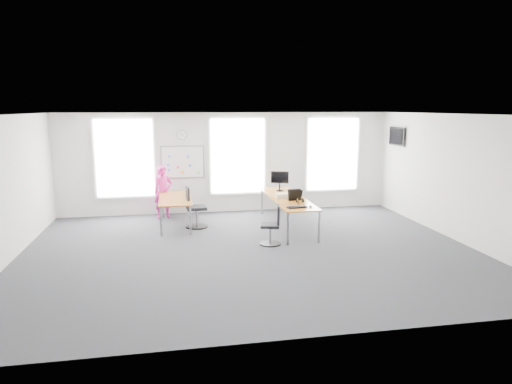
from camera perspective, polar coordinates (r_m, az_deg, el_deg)
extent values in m
plane|color=#242429|center=(10.26, -0.74, -7.34)|extent=(10.00, 10.00, 0.00)
plane|color=silver|center=(9.76, -0.78, 9.67)|extent=(10.00, 10.00, 0.00)
plane|color=white|center=(13.82, -3.55, 3.68)|extent=(10.00, 0.00, 10.00)
plane|color=white|center=(6.08, 5.61, -5.25)|extent=(10.00, 0.00, 10.00)
plane|color=white|center=(10.33, -29.27, 0.00)|extent=(0.00, 10.00, 10.00)
plane|color=white|center=(11.80, 23.94, 1.61)|extent=(0.00, 10.00, 10.00)
cube|color=silver|center=(13.74, -16.09, 4.08)|extent=(1.60, 0.06, 2.20)
cube|color=silver|center=(13.81, -2.30, 4.52)|extent=(1.60, 0.06, 2.20)
cube|color=silver|center=(14.53, 9.53, 4.69)|extent=(1.60, 0.06, 2.20)
cube|color=#BC6A24|center=(12.09, 3.92, -0.77)|extent=(0.87, 3.27, 0.03)
cylinder|color=gray|center=(10.61, 4.02, -4.60)|extent=(0.05, 0.05, 0.76)
cylinder|color=gray|center=(10.82, 7.90, -4.38)|extent=(0.05, 0.05, 0.76)
cylinder|color=gray|center=(13.60, 0.73, -1.19)|extent=(0.05, 0.05, 0.76)
cylinder|color=gray|center=(13.76, 3.80, -1.07)|extent=(0.05, 0.05, 0.76)
cube|color=#BC6A24|center=(12.40, -10.10, -0.76)|extent=(0.84, 2.10, 0.03)
cylinder|color=gray|center=(11.53, -11.79, -3.64)|extent=(0.05, 0.05, 0.74)
cylinder|color=gray|center=(11.53, -8.20, -3.52)|extent=(0.05, 0.05, 0.74)
cylinder|color=gray|center=(13.46, -11.61, -1.59)|extent=(0.05, 0.05, 0.74)
cylinder|color=gray|center=(13.46, -8.54, -1.49)|extent=(0.05, 0.05, 0.74)
cylinder|color=black|center=(10.72, 1.79, -6.46)|extent=(0.50, 0.50, 0.03)
cylinder|color=gray|center=(10.66, 1.79, -5.35)|extent=(0.06, 0.06, 0.40)
cube|color=black|center=(10.60, 1.80, -4.21)|extent=(0.52, 0.52, 0.07)
cube|color=black|center=(10.53, 2.85, -2.81)|extent=(0.15, 0.40, 0.43)
cylinder|color=black|center=(12.29, -7.40, -4.30)|extent=(0.59, 0.59, 0.03)
cylinder|color=gray|center=(12.23, -7.43, -3.15)|extent=(0.07, 0.07, 0.48)
cube|color=black|center=(12.17, -7.46, -1.96)|extent=(0.54, 0.54, 0.08)
cube|color=black|center=(12.08, -8.55, -0.55)|extent=(0.10, 0.48, 0.51)
imported|color=#D8258E|center=(13.34, -11.51, -0.01)|extent=(0.65, 0.54, 1.51)
cube|color=white|center=(13.69, -9.16, 3.71)|extent=(1.20, 0.03, 0.90)
cylinder|color=gray|center=(13.62, -9.26, 7.05)|extent=(0.30, 0.04, 0.30)
cube|color=black|center=(14.26, 17.23, 6.67)|extent=(0.06, 0.90, 0.55)
cube|color=black|center=(10.89, 5.15, -1.91)|extent=(0.51, 0.29, 0.02)
ellipsoid|color=black|center=(10.95, 6.83, -1.82)|extent=(0.09, 0.13, 0.05)
cylinder|color=black|center=(11.28, 5.36, -1.52)|extent=(0.07, 0.07, 0.01)
cylinder|color=black|center=(11.47, 5.18, -1.10)|extent=(0.04, 0.09, 0.09)
cylinder|color=black|center=(11.50, 5.88, -1.07)|extent=(0.04, 0.09, 0.09)
cylinder|color=gold|center=(11.47, 5.18, -1.10)|extent=(0.01, 0.10, 0.10)
cube|color=black|center=(11.47, 5.54, -0.83)|extent=(0.17, 0.02, 0.02)
cube|color=black|center=(11.72, 4.84, -0.34)|extent=(0.36, 0.12, 0.29)
cube|color=orange|center=(11.64, 4.95, -0.46)|extent=(0.35, 0.14, 0.26)
cube|color=black|center=(11.63, 4.97, -0.43)|extent=(0.37, 0.14, 0.28)
cube|color=beige|center=(12.02, 3.31, -0.47)|extent=(0.34, 0.26, 0.12)
cylinder|color=black|center=(13.05, 2.97, 0.19)|extent=(0.21, 0.21, 0.02)
cylinder|color=black|center=(13.03, 2.97, 0.64)|extent=(0.04, 0.04, 0.21)
cube|color=black|center=(12.97, 3.00, 1.85)|extent=(0.49, 0.20, 0.34)
cube|color=black|center=(12.95, 3.01, 1.84)|extent=(0.44, 0.16, 0.30)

